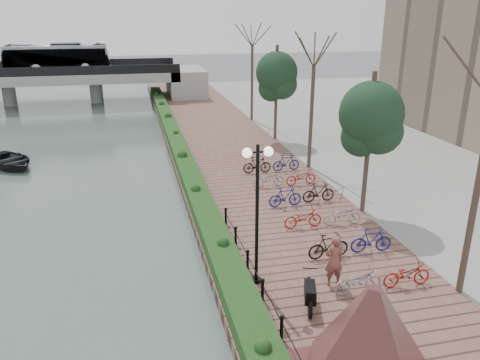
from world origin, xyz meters
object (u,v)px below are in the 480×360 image
object	(u,v)px
lamppost	(257,186)
pedestrian	(334,261)
boat	(10,160)
motorcycle	(310,292)
granite_monument	(368,347)

from	to	relation	value
lamppost	pedestrian	bearing A→B (deg)	-17.47
pedestrian	boat	world-z (taller)	pedestrian
boat	pedestrian	bearing A→B (deg)	-87.02
boat	motorcycle	bearing A→B (deg)	-90.89
lamppost	motorcycle	distance (m)	3.75
granite_monument	lamppost	bearing A→B (deg)	100.53
lamppost	motorcycle	bearing A→B (deg)	-53.99
pedestrian	boat	size ratio (longest dim) A/B	0.41
pedestrian	motorcycle	bearing A→B (deg)	38.29
lamppost	pedestrian	size ratio (longest dim) A/B	2.67
motorcycle	granite_monument	bearing A→B (deg)	-74.22
granite_monument	motorcycle	distance (m)	4.20
motorcycle	pedestrian	distance (m)	1.62
lamppost	motorcycle	xyz separation A→B (m)	(1.28, -1.77, -3.06)
granite_monument	boat	distance (m)	26.61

